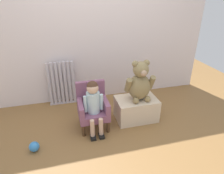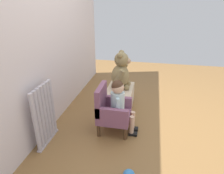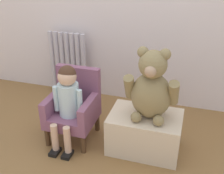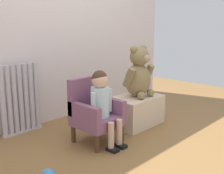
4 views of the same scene
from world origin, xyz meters
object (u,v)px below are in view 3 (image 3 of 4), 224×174
(child_figure, at_px, (67,96))
(low_bench, at_px, (145,132))
(child_armchair, at_px, (74,106))
(radiator, at_px, (68,65))
(large_teddy_bear, at_px, (151,88))

(child_figure, bearing_deg, low_bench, 8.66)
(child_figure, height_order, low_bench, child_figure)
(child_armchair, height_order, child_figure, child_figure)
(radiator, height_order, child_armchair, radiator)
(radiator, bearing_deg, child_armchair, -61.70)
(child_figure, distance_m, low_bench, 0.70)
(low_bench, bearing_deg, large_teddy_bear, -6.58)
(radiator, height_order, low_bench, radiator)
(child_armchair, distance_m, low_bench, 0.64)
(child_armchair, relative_size, child_figure, 0.87)
(low_bench, bearing_deg, radiator, 144.80)
(large_teddy_bear, bearing_deg, low_bench, 173.42)
(radiator, relative_size, low_bench, 1.25)
(child_armchair, xyz_separation_m, large_teddy_bear, (0.66, -0.01, 0.28))
(child_armchair, xyz_separation_m, low_bench, (0.63, -0.01, -0.13))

